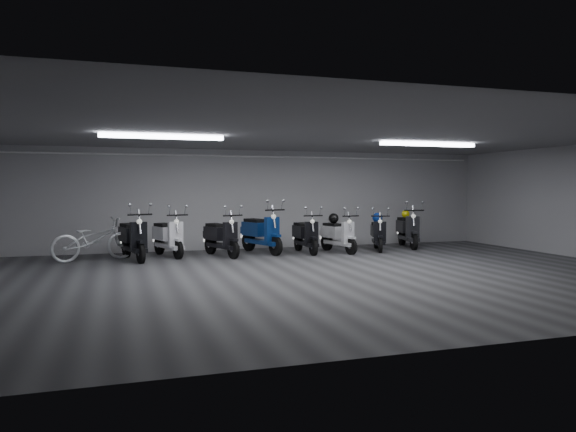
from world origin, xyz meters
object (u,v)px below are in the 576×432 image
object	(u,v)px
scooter_1	(133,231)
helmet_2	(406,214)
scooter_3	(221,231)
scooter_4	(262,226)
scooter_2	(168,230)
helmet_1	(377,218)
scooter_5	(306,229)
scooter_7	(378,229)
helmet_0	(334,218)
scooter_9	(408,224)
bicycle	(93,235)
scooter_6	(339,229)

from	to	relation	value
scooter_1	helmet_2	bearing A→B (deg)	-8.78
scooter_3	scooter_4	size ratio (longest dim) A/B	0.91
scooter_2	scooter_3	distance (m)	1.33
scooter_4	helmet_1	world-z (taller)	scooter_4
scooter_2	scooter_5	size ratio (longest dim) A/B	1.05
scooter_5	scooter_7	bearing A→B (deg)	-2.78
helmet_0	scooter_1	bearing A→B (deg)	-178.05
scooter_9	helmet_0	bearing A→B (deg)	-159.79
scooter_2	scooter_4	xyz separation A→B (m)	(2.42, -0.01, 0.06)
scooter_5	scooter_7	distance (m)	2.10
bicycle	helmet_0	xyz separation A→B (m)	(6.14, -0.05, 0.29)
scooter_1	helmet_0	bearing A→B (deg)	-11.87
scooter_9	scooter_7	bearing A→B (deg)	-146.93
bicycle	helmet_0	bearing A→B (deg)	-108.04
helmet_1	helmet_2	distance (m)	1.22
scooter_1	scooter_2	distance (m)	0.97
helmet_0	helmet_2	xyz separation A→B (m)	(2.49, 0.50, 0.06)
scooter_4	scooter_2	bearing A→B (deg)	161.49
scooter_9	bicycle	xyz separation A→B (m)	(-8.56, -0.21, -0.06)
scooter_5	helmet_2	bearing A→B (deg)	8.83
scooter_1	scooter_2	bearing A→B (deg)	12.89
scooter_2	bicycle	xyz separation A→B (m)	(-1.76, -0.21, -0.04)
scooter_3	helmet_0	world-z (taller)	scooter_3
bicycle	scooter_6	bearing A→B (deg)	-110.14
scooter_9	bicycle	size ratio (longest dim) A/B	0.96
helmet_0	helmet_1	world-z (taller)	helmet_0
scooter_1	helmet_0	size ratio (longest dim) A/B	6.84
helmet_0	helmet_1	size ratio (longest dim) A/B	0.97
scooter_3	scooter_7	world-z (taller)	scooter_3
scooter_9	scooter_3	bearing A→B (deg)	-162.06
scooter_6	helmet_0	world-z (taller)	scooter_6
scooter_3	scooter_9	size ratio (longest dim) A/B	0.96
scooter_9	helmet_0	size ratio (longest dim) A/B	6.75
scooter_3	scooter_5	distance (m)	2.26
helmet_0	helmet_1	xyz separation A→B (m)	(1.35, 0.07, -0.01)
scooter_4	bicycle	xyz separation A→B (m)	(-4.18, -0.20, -0.10)
scooter_9	scooter_6	bearing A→B (deg)	-154.32
scooter_1	scooter_7	xyz separation A→B (m)	(6.51, 0.04, -0.09)
scooter_7	helmet_1	bearing A→B (deg)	90.00
scooter_6	bicycle	size ratio (longest dim) A/B	0.87
scooter_5	helmet_2	distance (m)	3.39
scooter_7	helmet_0	world-z (taller)	scooter_7
scooter_2	helmet_0	world-z (taller)	scooter_2
scooter_1	bicycle	world-z (taller)	scooter_1
scooter_6	helmet_0	xyz separation A→B (m)	(-0.05, 0.23, 0.29)
scooter_4	scooter_9	bearing A→B (deg)	-18.16
scooter_7	scooter_3	bearing A→B (deg)	-159.35
scooter_4	scooter_3	bearing A→B (deg)	178.74
scooter_5	scooter_9	distance (m)	3.28
helmet_0	scooter_9	bearing A→B (deg)	5.96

